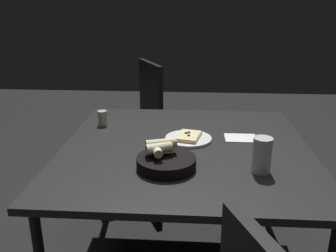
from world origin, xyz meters
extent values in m
cube|color=black|center=(0.00, 0.00, 0.71)|extent=(1.18, 1.20, 0.03)
cylinder|color=black|center=(-0.53, -0.54, 0.35)|extent=(0.04, 0.04, 0.70)
cylinder|color=black|center=(0.53, -0.54, 0.35)|extent=(0.04, 0.04, 0.70)
cylinder|color=white|center=(-0.01, -0.07, 0.73)|extent=(0.23, 0.23, 0.01)
cube|color=tan|center=(-0.01, -0.07, 0.74)|extent=(0.14, 0.18, 0.01)
cube|color=beige|center=(-0.01, -0.07, 0.75)|extent=(0.13, 0.17, 0.01)
sphere|color=brown|center=(-0.01, -0.06, 0.76)|extent=(0.02, 0.02, 0.02)
sphere|color=brown|center=(-0.01, -0.10, 0.76)|extent=(0.02, 0.02, 0.02)
sphere|color=brown|center=(0.00, -0.09, 0.76)|extent=(0.02, 0.02, 0.02)
cylinder|color=black|center=(0.08, 0.25, 0.75)|extent=(0.25, 0.25, 0.05)
cylinder|color=beige|center=(0.12, 0.25, 0.81)|extent=(0.06, 0.11, 0.04)
cylinder|color=beige|center=(0.11, 0.24, 0.81)|extent=(0.12, 0.08, 0.04)
cylinder|color=beige|center=(0.10, 0.22, 0.82)|extent=(0.14, 0.08, 0.04)
cylinder|color=#9F1A14|center=(0.13, 0.23, 0.75)|extent=(0.06, 0.06, 0.03)
cylinder|color=silver|center=(-0.31, 0.26, 0.80)|extent=(0.08, 0.08, 0.15)
cylinder|color=#B88C20|center=(-0.31, 0.26, 0.78)|extent=(0.07, 0.07, 0.10)
cylinder|color=#BFB299|center=(0.47, -0.28, 0.76)|extent=(0.05, 0.05, 0.07)
cylinder|color=maroon|center=(0.47, -0.28, 0.74)|extent=(0.04, 0.04, 0.03)
cylinder|color=#B7B7BC|center=(0.47, -0.28, 0.80)|extent=(0.05, 0.05, 0.01)
cube|color=white|center=(-0.28, -0.12, 0.73)|extent=(0.16, 0.12, 0.00)
cube|color=black|center=(0.46, -0.92, 0.45)|extent=(0.59, 0.59, 0.04)
cube|color=black|center=(0.28, -1.01, 0.71)|extent=(0.22, 0.39, 0.49)
cylinder|color=black|center=(0.72, -1.01, 0.21)|extent=(0.03, 0.03, 0.43)
cylinder|color=black|center=(0.55, -0.67, 0.21)|extent=(0.03, 0.03, 0.43)
cylinder|color=black|center=(0.38, -1.18, 0.21)|extent=(0.03, 0.03, 0.43)
cylinder|color=black|center=(0.21, -0.84, 0.21)|extent=(0.03, 0.03, 0.43)
camera|label=1|loc=(-0.02, 1.62, 1.39)|focal=38.62mm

